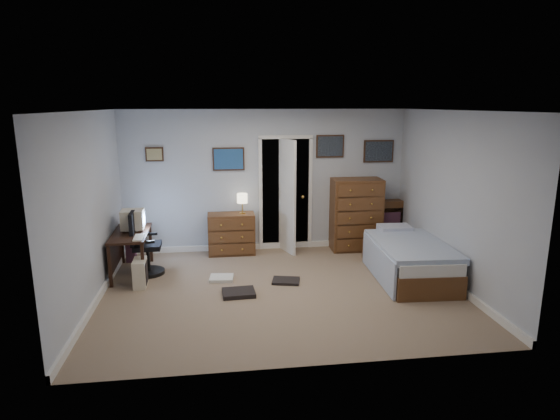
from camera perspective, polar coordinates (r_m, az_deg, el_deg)
The scene contains 15 objects.
floor at distance 6.75m, azimuth 0.12°, elevation -9.80°, with size 5.00×4.00×0.02m, color #846D5B.
computer_desk at distance 7.58m, azimuth -18.30°, elevation -3.74°, with size 0.56×1.16×0.66m.
crt_monitor at distance 7.63m, azimuth -17.52°, elevation -1.13°, with size 0.35×0.33×0.32m.
keyboard at distance 7.16m, azimuth -16.85°, elevation -3.24°, with size 0.13×0.35×0.02m, color beige.
pc_tower at distance 7.11m, azimuth -16.67°, elevation -7.35°, with size 0.19×0.38×0.40m.
office_chair at distance 7.52m, azimuth -16.25°, elevation -4.75°, with size 0.49×0.50×0.99m.
media_stack at distance 8.17m, azimuth -17.79°, elevation -3.51°, with size 0.15×0.15×0.75m, color maroon.
low_dresser at distance 8.25m, azimuth -5.94°, elevation -2.90°, with size 0.81×0.41×0.72m, color brown.
table_lamp at distance 8.12m, azimuth -4.63°, elevation 1.35°, with size 0.18×0.18×0.35m.
doorway at distance 8.67m, azimuth 0.37°, elevation 2.30°, with size 0.96×1.12×2.05m.
tall_dresser at distance 8.51m, azimuth 9.22°, elevation -0.53°, with size 0.88×0.52×1.29m, color brown.
headboard_bookcase at distance 8.80m, azimuth 11.87°, elevation -1.47°, with size 0.97×0.30×0.86m.
bed at distance 7.40m, azimuth 15.31°, elevation -5.69°, with size 1.10×1.94×0.62m.
wall_posters at distance 8.31m, azimuth 2.18°, elevation 7.02°, with size 4.38×0.04×0.60m.
floor_clutter at distance 6.84m, azimuth -4.19°, elevation -9.18°, with size 1.36×0.96×0.06m.
Camera 1 is at (-0.84, -6.17, 2.58)m, focal length 30.00 mm.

